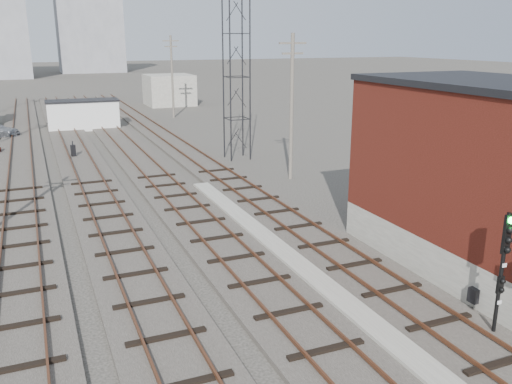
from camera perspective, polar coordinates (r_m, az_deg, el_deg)
ground at (r=63.43m, az=-14.83°, el=7.50°), size 320.00×320.00×0.00m
track_right at (r=43.55m, az=-7.56°, el=4.39°), size 3.20×90.00×0.39m
track_mid_right at (r=42.71m, az=-12.75°, el=3.91°), size 3.20×90.00×0.39m
track_mid_left at (r=42.24m, az=-18.10°, el=3.38°), size 3.20×90.00×0.39m
track_left at (r=42.15m, az=-23.51°, el=2.81°), size 3.20×90.00×0.39m
platform_curb at (r=20.46m, az=5.84°, el=-8.94°), size 0.90×28.00×0.26m
brick_building at (r=22.02m, az=24.95°, el=1.09°), size 6.54×12.20×7.22m
lattice_tower at (r=39.81m, az=-2.09°, el=14.17°), size 1.60×1.60×15.00m
utility_pole_right_a at (r=33.99m, az=3.77°, el=9.28°), size 1.80×0.24×9.00m
utility_pole_right_b at (r=62.21m, az=-8.83°, el=12.13°), size 1.80×0.24×9.00m
apartment_right at (r=153.20m, az=-17.19°, el=16.84°), size 16.00×12.00×26.00m
shed_right at (r=74.64m, az=-9.13°, el=10.56°), size 6.00×6.00×4.00m
signal_mast at (r=17.40m, az=24.55°, el=-7.16°), size 0.40×0.41×3.95m
switch_stand at (r=42.65m, az=-18.68°, el=4.11°), size 0.37×0.37×1.26m
site_trailer at (r=56.31m, az=-17.72°, el=7.77°), size 6.95×3.17×2.89m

